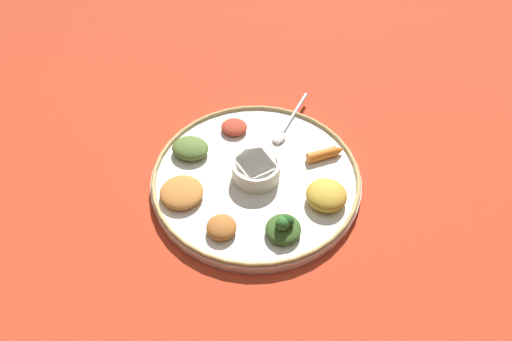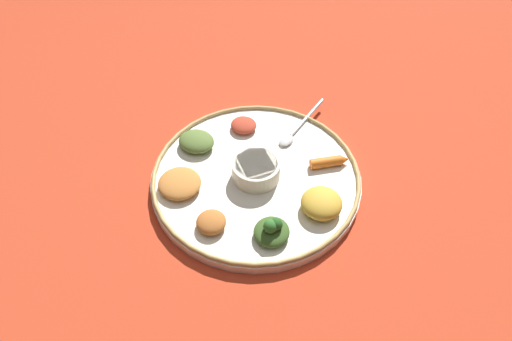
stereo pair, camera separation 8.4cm
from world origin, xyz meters
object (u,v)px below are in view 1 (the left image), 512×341
center_bowl (256,169)px  spoon (286,126)px  carrot_near_spoon (325,154)px  greens_pile (284,228)px

center_bowl → spoon: 0.14m
carrot_near_spoon → center_bowl: bearing=102.0°
greens_pile → spoon: bearing=-11.4°
spoon → carrot_near_spoon: carrot_near_spoon is taller
center_bowl → carrot_near_spoon: (0.03, -0.13, -0.01)m
center_bowl → greens_pile: (-0.13, -0.03, -0.00)m
spoon → greens_pile: 0.25m
spoon → center_bowl: bearing=147.0°
spoon → greens_pile: bearing=168.6°
center_bowl → spoon: (0.12, -0.08, -0.02)m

